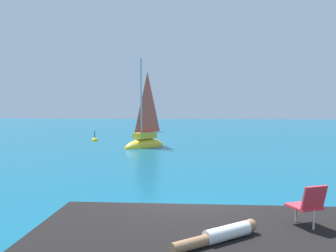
# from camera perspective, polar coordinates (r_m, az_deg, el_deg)

# --- Properties ---
(ground_plane) EXTENTS (160.00, 160.00, 0.00)m
(ground_plane) POSITION_cam_1_polar(r_m,az_deg,el_deg) (9.52, 3.34, -15.59)
(ground_plane) COLOR #0F5675
(boulder_seaward) EXTENTS (2.00, 1.95, 0.91)m
(boulder_seaward) POSITION_cam_1_polar(r_m,az_deg,el_deg) (8.82, 23.06, -17.38)
(boulder_seaward) COLOR black
(boulder_seaward) RESTS_ON ground
(sailboat_near) EXTENTS (3.35, 3.83, 7.27)m
(sailboat_near) POSITION_cam_1_polar(r_m,az_deg,el_deg) (27.27, -3.65, -2.51)
(sailboat_near) COLOR yellow
(sailboat_near) RESTS_ON ground
(person_sunbather) EXTENTS (1.45, 1.22, 0.25)m
(person_sunbather) POSITION_cam_1_polar(r_m,az_deg,el_deg) (6.20, 8.36, -16.53)
(person_sunbather) COLOR white
(person_sunbather) RESTS_ON shore_ledge
(beach_chair) EXTENTS (0.69, 0.74, 0.80)m
(beach_chair) POSITION_cam_1_polar(r_m,az_deg,el_deg) (7.18, 21.19, -11.25)
(beach_chair) COLOR #E03342
(beach_chair) RESTS_ON shore_ledge
(marker_buoy) EXTENTS (0.56, 0.56, 1.13)m
(marker_buoy) POSITION_cam_1_polar(r_m,az_deg,el_deg) (32.82, -11.44, -2.29)
(marker_buoy) COLOR yellow
(marker_buoy) RESTS_ON ground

